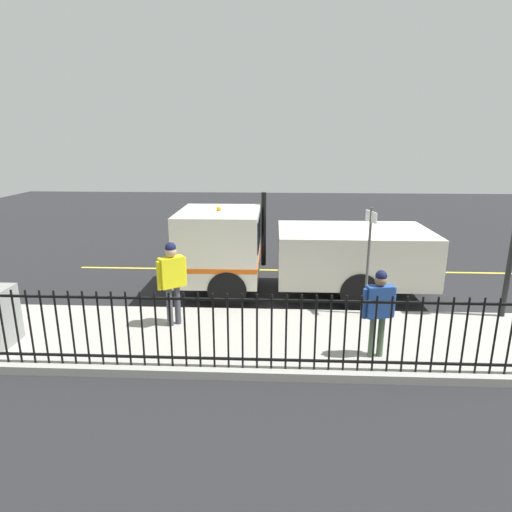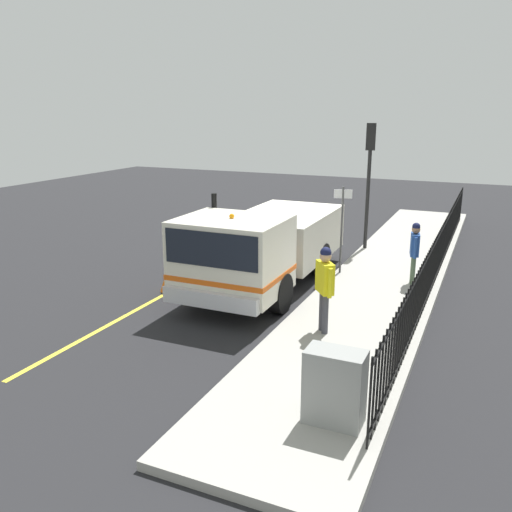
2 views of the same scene
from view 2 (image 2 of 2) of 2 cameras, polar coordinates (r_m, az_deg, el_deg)
ground_plane at (r=16.70m, az=3.99°, el=-0.86°), size 44.61×44.61×0.00m
sidewalk_slab at (r=15.94m, az=14.13°, el=-1.81°), size 2.91×20.28×0.15m
lane_marking at (r=17.49m, az=-2.39°, el=-0.07°), size 0.12×18.25×0.01m
work_truck at (r=14.01m, az=0.51°, el=1.32°), size 2.51×6.69×2.60m
worker_standing at (r=11.03m, az=7.34°, el=-2.62°), size 0.50×0.55×1.83m
pedestrian_distant at (r=14.64m, az=16.56°, el=0.95°), size 0.30×0.61×1.66m
iron_fence at (r=15.59m, az=18.93°, el=0.40°), size 0.04×17.27×1.39m
traffic_light_near at (r=17.89m, az=12.02°, el=9.89°), size 0.33×0.26×4.09m
utility_cabinet at (r=8.16m, az=8.38°, el=-13.65°), size 0.87×0.50×1.15m
traffic_cone at (r=14.31m, az=-9.23°, el=-2.31°), size 0.50×0.50×0.72m
street_sign at (r=15.11m, az=9.15°, el=3.81°), size 0.49×0.15×2.46m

